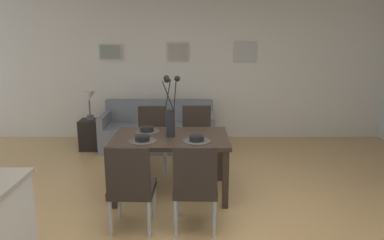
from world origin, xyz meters
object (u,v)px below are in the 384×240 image
Objects in this scene: table_lamp at (91,98)px; framed_picture_center at (179,52)px; dining_table at (172,143)px; bowl_near_left at (144,138)px; dining_chair_near_left at (132,183)px; bowl_near_right at (148,129)px; dining_chair_far_right at (198,135)px; sofa at (160,132)px; centerpiece_vase at (172,114)px; framed_picture_right at (247,52)px; dining_chair_far_left at (197,183)px; bowl_far_left at (198,138)px; dining_chair_near_right at (154,135)px; framed_picture_left at (112,52)px; side_table at (93,134)px.

table_lamp is 1.27× the size of framed_picture_center.
dining_table is 0.40m from bowl_near_left.
dining_chair_near_left is 1.14m from bowl_near_right.
dining_table is 1.52× the size of dining_chair_far_right.
sofa is at bearing 99.83° from dining_table.
dining_table is 1.90× the size of centerpiece_vase.
dining_chair_near_left is at bearing -92.61° from bowl_near_left.
dining_chair_far_right is 5.41× the size of bowl_near_right.
framed_picture_center is at bearing 26.29° from table_lamp.
dining_table is 2.99m from framed_picture_right.
dining_chair_far_left is 1.00× the size of dining_chair_far_right.
bowl_near_left and bowl_far_left have the same top height.
dining_chair_near_right is 2.29× the size of framed_picture_center.
bowl_near_left is at bearing -146.45° from dining_table.
dining_chair_near_right is 1.86m from dining_chair_far_left.
centerpiece_vase is 1.83× the size of framed_picture_center.
bowl_near_left is 0.42× the size of framed_picture_center.
framed_picture_center reaches higher than framed_picture_left.
bowl_near_right is 2.50m from framed_picture_center.
dining_table is at bearing -63.90° from framed_picture_left.
framed_picture_center is at bearing 180.00° from framed_picture_right.
centerpiece_vase is at bearing 68.93° from dining_chair_near_left.
dining_chair_near_right is at bearing 109.27° from dining_chair_far_left.
dining_table is at bearing -69.63° from dining_chair_near_right.
bowl_near_left is at bearing -59.80° from side_table.
dining_chair_far_right is at bearing 89.02° from bowl_far_left.
sofa reaches higher than side_table.
table_lamp is at bearing -153.71° from framed_picture_center.
table_lamp is at bearing -164.94° from framed_picture_right.
dining_table is 3.49× the size of framed_picture_center.
bowl_near_right is 0.42× the size of framed_picture_center.
dining_table is 0.95m from dining_chair_far_left.
dining_chair_far_left reaches higher than sofa.
dining_table is at bearing -124.65° from centerpiece_vase.
bowl_near_right is at bearing -123.79° from framed_picture_right.
framed_picture_right reaches higher than dining_chair_near_left.
framed_picture_right reaches higher than framed_picture_left.
table_lamp is (-1.49, 1.80, -0.13)m from centerpiece_vase.
framed_picture_center is at bearing 83.45° from bowl_near_left.
dining_chair_near_right is at bearing 120.63° from bowl_far_left.
dining_table is 3.29× the size of framed_picture_left.
framed_picture_left reaches higher than dining_chair_near_right.
table_lamp is at bearing -175.49° from sofa.
dining_table is 0.73× the size of sofa.
bowl_near_right reaches higher than side_table.
framed_picture_right is (1.56, 2.74, 0.85)m from bowl_near_left.
side_table is (-1.14, 2.70, -0.25)m from dining_chair_near_left.
dining_chair_near_left is at bearing -90.80° from dining_chair_near_right.
side_table is at bearing -108.36° from framed_picture_left.
dining_chair_near_left is 5.41× the size of bowl_far_left.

